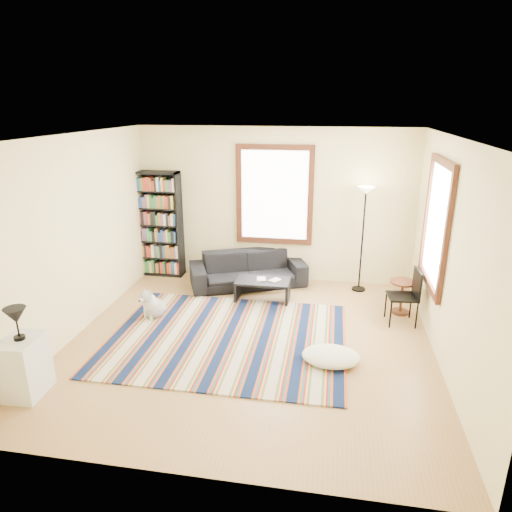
% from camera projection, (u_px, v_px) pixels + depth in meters
% --- Properties ---
extents(floor, '(5.00, 5.00, 0.10)m').
position_uv_depth(floor, '(250.00, 344.00, 6.45)').
color(floor, '#9F6A48').
rests_on(floor, ground).
extents(ceiling, '(5.00, 5.00, 0.10)m').
position_uv_depth(ceiling, '(249.00, 132.00, 5.51)').
color(ceiling, white).
rests_on(ceiling, floor).
extents(wall_back, '(5.00, 0.10, 2.80)m').
position_uv_depth(wall_back, '(275.00, 205.00, 8.36)').
color(wall_back, beige).
rests_on(wall_back, floor).
extents(wall_front, '(5.00, 0.10, 2.80)m').
position_uv_depth(wall_front, '(191.00, 342.00, 3.60)').
color(wall_front, beige).
rests_on(wall_front, floor).
extents(wall_left, '(0.10, 5.00, 2.80)m').
position_uv_depth(wall_left, '(71.00, 237.00, 6.39)').
color(wall_left, beige).
rests_on(wall_left, floor).
extents(wall_right, '(0.10, 5.00, 2.80)m').
position_uv_depth(wall_right, '(454.00, 257.00, 5.57)').
color(wall_right, beige).
rests_on(wall_right, floor).
extents(window_back, '(1.20, 0.06, 1.60)m').
position_uv_depth(window_back, '(274.00, 195.00, 8.22)').
color(window_back, white).
rests_on(window_back, wall_back).
extents(window_right, '(0.06, 1.20, 1.60)m').
position_uv_depth(window_right, '(436.00, 224.00, 6.27)').
color(window_right, white).
rests_on(window_right, wall_right).
extents(rug, '(3.32, 2.66, 0.02)m').
position_uv_depth(rug, '(227.00, 338.00, 6.50)').
color(rug, '#0C1A3F').
rests_on(rug, floor).
extents(sofa, '(1.54, 2.22, 0.60)m').
position_uv_depth(sofa, '(248.00, 269.00, 8.31)').
color(sofa, black).
rests_on(sofa, floor).
extents(bookshelf, '(0.90, 0.30, 2.00)m').
position_uv_depth(bookshelf, '(158.00, 224.00, 8.62)').
color(bookshelf, black).
rests_on(bookshelf, floor).
extents(coffee_table, '(0.93, 0.56, 0.36)m').
position_uv_depth(coffee_table, '(263.00, 290.00, 7.72)').
color(coffee_table, black).
rests_on(coffee_table, floor).
extents(book_a, '(0.22, 0.18, 0.02)m').
position_uv_depth(book_a, '(257.00, 279.00, 7.67)').
color(book_a, beige).
rests_on(book_a, coffee_table).
extents(book_b, '(0.22, 0.24, 0.01)m').
position_uv_depth(book_b, '(272.00, 279.00, 7.68)').
color(book_b, beige).
rests_on(book_b, coffee_table).
extents(floor_cushion, '(0.88, 0.75, 0.19)m').
position_uv_depth(floor_cushion, '(331.00, 356.00, 5.87)').
color(floor_cushion, white).
rests_on(floor_cushion, floor).
extents(floor_lamp, '(0.32, 0.32, 1.86)m').
position_uv_depth(floor_lamp, '(362.00, 240.00, 7.88)').
color(floor_lamp, black).
rests_on(floor_lamp, floor).
extents(side_table, '(0.50, 0.50, 0.54)m').
position_uv_depth(side_table, '(401.00, 297.00, 7.21)').
color(side_table, '#4C2613').
rests_on(side_table, floor).
extents(folding_chair, '(0.46, 0.44, 0.86)m').
position_uv_depth(folding_chair, '(402.00, 297.00, 6.83)').
color(folding_chair, black).
rests_on(folding_chair, floor).
extents(white_cabinet, '(0.40, 0.52, 0.70)m').
position_uv_depth(white_cabinet, '(25.00, 367.00, 5.17)').
color(white_cabinet, silver).
rests_on(white_cabinet, floor).
extents(table_lamp, '(0.24, 0.24, 0.38)m').
position_uv_depth(table_lamp, '(17.00, 324.00, 5.00)').
color(table_lamp, black).
rests_on(table_lamp, white_cabinet).
extents(dog, '(0.51, 0.59, 0.49)m').
position_uv_depth(dog, '(154.00, 302.00, 7.08)').
color(dog, silver).
rests_on(dog, floor).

